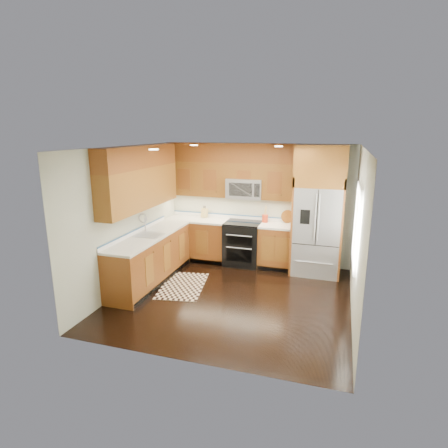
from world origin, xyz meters
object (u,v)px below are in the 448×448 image
(rug, at_px, (183,286))
(knife_block, at_px, (205,213))
(refrigerator, at_px, (318,211))
(utensil_crock, at_px, (265,217))
(range, at_px, (243,244))

(rug, xyz_separation_m, knife_block, (-0.18, 1.69, 1.05))
(refrigerator, height_order, rug, refrigerator)
(refrigerator, xyz_separation_m, knife_block, (-2.50, 0.24, -0.25))
(utensil_crock, bearing_deg, refrigerator, -10.47)
(range, bearing_deg, utensil_crock, 20.81)
(range, height_order, knife_block, knife_block)
(knife_block, distance_m, utensil_crock, 1.39)
(refrigerator, relative_size, knife_block, 9.61)
(knife_block, bearing_deg, refrigerator, -5.42)
(rug, bearing_deg, range, 52.40)
(knife_block, bearing_deg, rug, -84.05)
(range, xyz_separation_m, utensil_crock, (0.44, 0.17, 0.59))
(refrigerator, bearing_deg, utensil_crock, 169.53)
(refrigerator, distance_m, rug, 3.03)
(rug, bearing_deg, refrigerator, 21.92)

